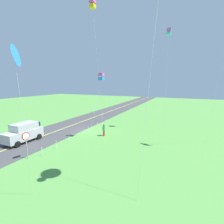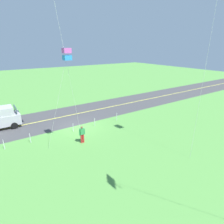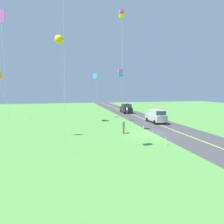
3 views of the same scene
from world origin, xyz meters
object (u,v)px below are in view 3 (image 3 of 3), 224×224
(car_parked_east_far, at_px, (126,108))
(kite_green_far, at_px, (59,40))
(stop_sign, at_px, (127,111))
(car_suv_foreground, at_px, (156,116))
(kite_cyan_top, at_px, (95,76))
(kite_pink_drift, at_px, (1,19))
(kite_yellow_high, at_px, (120,73))
(kite_red_low, at_px, (122,14))
(person_adult_near, at_px, (124,127))

(car_parked_east_far, distance_m, kite_green_far, 22.26)
(stop_sign, bearing_deg, kite_green_far, 92.81)
(car_suv_foreground, relative_size, kite_cyan_top, 0.50)
(kite_green_far, bearing_deg, kite_pink_drift, 151.86)
(stop_sign, bearing_deg, kite_yellow_high, 155.28)
(kite_green_far, relative_size, kite_pink_drift, 1.05)
(stop_sign, xyz_separation_m, kite_yellow_high, (-7.87, 3.62, 5.87))
(car_suv_foreground, relative_size, kite_red_low, 0.28)
(person_adult_near, distance_m, kite_yellow_high, 6.87)
(stop_sign, relative_size, kite_yellow_high, 0.31)
(kite_yellow_high, bearing_deg, kite_red_low, -23.84)
(kite_green_far, relative_size, kite_cyan_top, 1.58)
(kite_pink_drift, xyz_separation_m, kite_cyan_top, (13.59, -11.03, -4.09))
(car_parked_east_far, bearing_deg, kite_pink_drift, 136.17)
(car_suv_foreground, xyz_separation_m, stop_sign, (2.87, 4.29, 0.65))
(car_parked_east_far, relative_size, kite_green_far, 0.31)
(kite_red_low, xyz_separation_m, kite_pink_drift, (-2.74, 13.04, -2.83))
(car_parked_east_far, distance_m, kite_pink_drift, 30.50)
(kite_red_low, bearing_deg, car_parked_east_far, -20.46)
(person_adult_near, relative_size, kite_red_low, 0.10)
(car_parked_east_far, height_order, stop_sign, stop_sign)
(car_suv_foreground, bearing_deg, kite_green_far, 81.62)
(kite_yellow_high, bearing_deg, car_parked_east_far, -20.64)
(car_parked_east_far, xyz_separation_m, kite_cyan_top, (-6.88, 8.62, 7.12))
(stop_sign, distance_m, kite_cyan_top, 9.19)
(person_adult_near, bearing_deg, kite_cyan_top, 144.40)
(car_parked_east_far, xyz_separation_m, kite_green_far, (-11.38, 14.79, 12.14))
(kite_green_far, bearing_deg, person_adult_near, -136.04)
(kite_cyan_top, bearing_deg, stop_sign, -127.16)
(kite_cyan_top, bearing_deg, person_adult_near, -172.02)
(person_adult_near, relative_size, kite_green_far, 0.11)
(car_suv_foreground, height_order, kite_cyan_top, kite_cyan_top)
(person_adult_near, distance_m, kite_pink_drift, 17.24)
(kite_yellow_high, bearing_deg, person_adult_near, -167.30)
(stop_sign, distance_m, person_adult_near, 9.50)
(kite_red_low, height_order, kite_cyan_top, kite_red_low)
(kite_pink_drift, bearing_deg, car_suv_foreground, -71.72)
(car_suv_foreground, xyz_separation_m, kite_green_far, (2.31, 15.66, 12.14))
(car_suv_foreground, xyz_separation_m, kite_red_low, (-4.04, 7.49, 14.03))
(car_parked_east_far, bearing_deg, stop_sign, 162.47)
(stop_sign, bearing_deg, kite_red_low, 155.16)
(car_parked_east_far, relative_size, person_adult_near, 2.75)
(car_suv_foreground, xyz_separation_m, kite_yellow_high, (-5.00, 7.91, 6.51))
(car_parked_east_far, height_order, kite_yellow_high, kite_yellow_high)
(kite_pink_drift, bearing_deg, kite_cyan_top, -39.08)
(kite_pink_drift, bearing_deg, car_parked_east_far, -43.83)
(kite_yellow_high, height_order, kite_cyan_top, kite_cyan_top)
(stop_sign, height_order, kite_green_far, kite_green_far)
(kite_red_low, xyz_separation_m, kite_yellow_high, (-0.97, 0.43, -7.52))
(car_parked_east_far, height_order, person_adult_near, car_parked_east_far)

